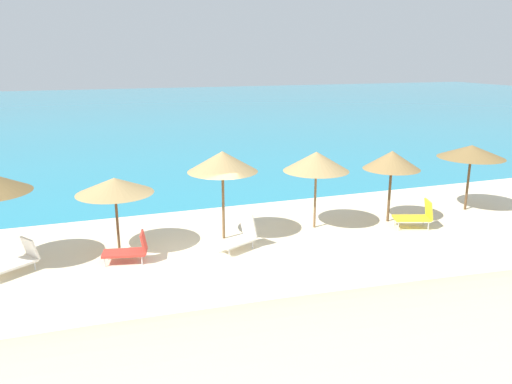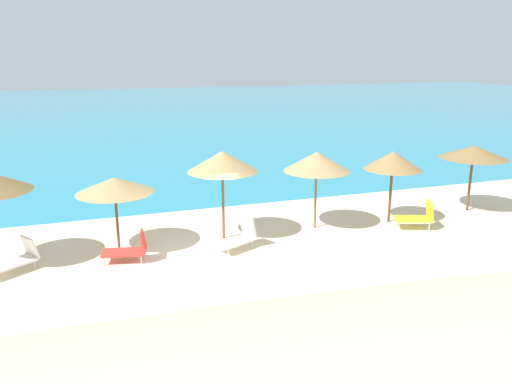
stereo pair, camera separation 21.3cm
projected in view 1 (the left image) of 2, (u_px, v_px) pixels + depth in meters
The scene contains 11 objects.
ground_plane at pixel (211, 266), 14.98m from camera, with size 160.00×160.00×0.00m, color beige.
sea_water at pixel (110, 112), 55.64m from camera, with size 160.00×77.91×0.01m, color teal.
beach_umbrella_2 at pixel (115, 186), 15.65m from camera, with size 2.41×2.41×2.40m.
beach_umbrella_3 at pixel (222, 162), 16.57m from camera, with size 2.34×2.34×3.04m.
beach_umbrella_4 at pixel (316, 161), 17.72m from camera, with size 2.35×2.35×2.81m.
beach_umbrella_5 at pixel (392, 160), 18.43m from camera, with size 2.10×2.10×2.70m.
beach_umbrella_6 at pixel (471, 152), 19.87m from camera, with size 2.59×2.59×2.65m.
lounge_chair_0 at pixel (16, 261), 14.48m from camera, with size 1.58×1.36×0.93m.
lounge_chair_1 at pixel (417, 216), 18.19m from camera, with size 1.45×1.06×1.05m.
lounge_chair_2 at pixel (130, 250), 15.21m from camera, with size 1.42×0.90×0.93m.
lounge_chair_3 at pixel (240, 236), 16.20m from camera, with size 1.45×1.14×1.18m.
Camera 1 is at (-3.32, -13.53, 6.10)m, focal length 35.31 mm.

